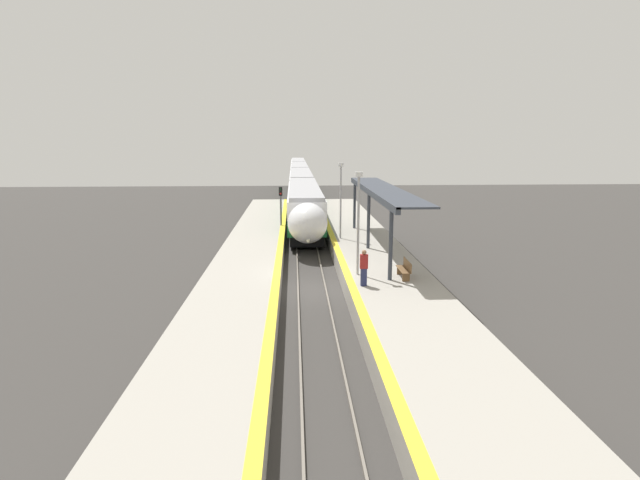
{
  "coord_description": "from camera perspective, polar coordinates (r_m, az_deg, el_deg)",
  "views": [
    {
      "loc": [
        -0.88,
        -24.93,
        7.73
      ],
      "look_at": [
        0.56,
        2.53,
        2.17
      ],
      "focal_mm": 28.0,
      "sensor_mm": 36.0,
      "label": 1
    }
  ],
  "objects": [
    {
      "name": "lamppost_mid",
      "position": [
        34.17,
        2.38,
        5.11
      ],
      "size": [
        0.36,
        0.2,
        5.18
      ],
      "color": "#9E9EA3",
      "rests_on": "platform_right"
    },
    {
      "name": "train",
      "position": [
        70.59,
        -2.28,
        6.92
      ],
      "size": [
        2.79,
        78.83,
        3.81
      ],
      "color": "black",
      "rests_on": "ground_plane"
    },
    {
      "name": "lamppost_near",
      "position": [
        24.86,
        4.4,
        2.7
      ],
      "size": [
        0.36,
        0.2,
        5.18
      ],
      "color": "#9E9EA3",
      "rests_on": "platform_right"
    },
    {
      "name": "station_canopy",
      "position": [
        31.13,
        6.69,
        5.45
      ],
      "size": [
        2.02,
        17.49,
        3.78
      ],
      "color": "#333842",
      "rests_on": "platform_right"
    },
    {
      "name": "platform_right",
      "position": [
        26.38,
        7.44,
        -4.58
      ],
      "size": [
        4.49,
        64.0,
        1.0
      ],
      "color": "#9E998E",
      "rests_on": "ground_plane"
    },
    {
      "name": "railway_signal",
      "position": [
        39.69,
        -4.5,
        3.83
      ],
      "size": [
        0.28,
        0.28,
        4.06
      ],
      "color": "#59595E",
      "rests_on": "ground_plane"
    },
    {
      "name": "platform_bench",
      "position": [
        25.0,
        9.7,
        -3.24
      ],
      "size": [
        0.44,
        1.66,
        0.89
      ],
      "color": "brown",
      "rests_on": "platform_right"
    },
    {
      "name": "person_waiting",
      "position": [
        23.33,
        5.03,
        -3.11
      ],
      "size": [
        0.36,
        0.23,
        1.73
      ],
      "color": "navy",
      "rests_on": "platform_right"
    },
    {
      "name": "rail_right",
      "position": [
        26.13,
        0.65,
        -5.61
      ],
      "size": [
        0.08,
        90.0,
        0.15
      ],
      "primitive_type": "cube",
      "color": "slate",
      "rests_on": "ground_plane"
    },
    {
      "name": "rail_left",
      "position": [
        26.08,
        -2.53,
        -5.65
      ],
      "size": [
        0.08,
        90.0,
        0.15
      ],
      "primitive_type": "cube",
      "color": "slate",
      "rests_on": "ground_plane"
    },
    {
      "name": "platform_left",
      "position": [
        26.1,
        -8.83,
        -4.8
      ],
      "size": [
        3.96,
        64.0,
        1.0
      ],
      "color": "#9E998E",
      "rests_on": "ground_plane"
    },
    {
      "name": "ground_plane",
      "position": [
        26.11,
        -0.94,
        -5.79
      ],
      "size": [
        120.0,
        120.0,
        0.0
      ],
      "primitive_type": "plane",
      "color": "#383533"
    }
  ]
}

